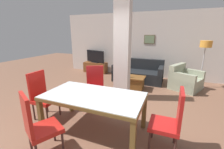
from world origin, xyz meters
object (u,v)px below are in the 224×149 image
dining_chair_far_left (95,86)px  tv_stand (95,67)px  bottle (128,74)px  tv_screen (95,57)px  dining_chair_head_right (171,119)px  floor_lamp (205,48)px  dining_table (94,101)px  coffee_table (134,83)px  dining_chair_near_left (37,124)px  armchair (185,81)px  sofa (138,74)px  dining_chair_head_left (42,94)px

dining_chair_far_left → tv_stand: 3.51m
bottle → tv_screen: size_ratio=0.26×
dining_chair_head_right → floor_lamp: bearing=-14.4°
dining_table → tv_screen: (-2.11, 4.00, 0.15)m
coffee_table → tv_stand: bearing=147.0°
dining_chair_near_left → coffee_table: 3.48m
armchair → dining_chair_near_left: bearing=-3.2°
dining_table → floor_lamp: bearing=57.2°
dining_chair_far_left → dining_table: bearing=90.0°
dining_chair_near_left → dining_chair_far_left: 1.81m
dining_chair_head_right → floor_lamp: size_ratio=0.65×
sofa → tv_stand: 2.27m
dining_chair_near_left → dining_chair_head_right: (1.84, 0.89, 0.00)m
dining_table → dining_chair_far_left: 1.03m
sofa → floor_lamp: bearing=-177.6°
dining_chair_far_left → floor_lamp: size_ratio=0.65×
dining_chair_head_left → bottle: 2.70m
dining_chair_head_right → dining_chair_head_left: same height
tv_stand → floor_lamp: bearing=-5.6°
armchair → sofa: bearing=-74.7°
dining_table → tv_stand: dining_table is taller
dining_table → dining_chair_far_left: size_ratio=1.78×
armchair → bottle: bearing=-40.2°
dining_chair_head_left → floor_lamp: floor_lamp is taller
armchair → dining_table: bearing=-3.6°
armchair → bottle: size_ratio=4.39×
dining_chair_head_right → tv_stand: size_ratio=0.93×
dining_chair_head_right → tv_stand: bearing=41.1°
dining_chair_head_right → armchair: size_ratio=0.89×
dining_chair_far_left → armchair: (2.24, 2.25, -0.27)m
dining_chair_head_left → armchair: bearing=135.8°
tv_stand → sofa: bearing=-13.3°
bottle → tv_stand: (-2.11, 1.63, -0.29)m
dining_chair_head_left → dining_chair_far_left: size_ratio=1.00×
dining_chair_near_left → tv_stand: dining_chair_near_left is taller
tv_stand → coffee_table: bearing=-33.0°
dining_chair_head_left → dining_table: bearing=90.0°
dining_chair_near_left → floor_lamp: 5.31m
bottle → coffee_table: bearing=42.5°
dining_table → dining_chair_head_right: size_ratio=1.78×
tv_screen → dining_table: bearing=134.0°
dining_chair_far_left → tv_stand: dining_chair_far_left is taller
dining_chair_head_right → armchair: 3.20m
dining_chair_head_left → armchair: 4.43m
dining_table → dining_chair_near_left: size_ratio=1.78×
tv_stand → dining_chair_near_left: bearing=-71.4°
dining_chair_far_left → tv_screen: size_ratio=1.02×
dining_table → dining_chair_head_left: (-1.30, 0.00, -0.06)m
sofa → coffee_table: sofa is taller
coffee_table → dining_chair_far_left: bearing=-111.3°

